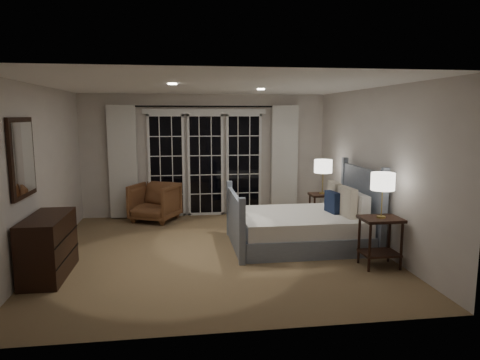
{
  "coord_description": "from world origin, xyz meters",
  "views": [
    {
      "loc": [
        -0.52,
        -6.33,
        2.08
      ],
      "look_at": [
        0.42,
        0.35,
        1.05
      ],
      "focal_mm": 32.0,
      "sensor_mm": 36.0,
      "label": 1
    }
  ],
  "objects": [
    {
      "name": "nightstand_right",
      "position": [
        2.13,
        1.32,
        0.4
      ],
      "size": [
        0.47,
        0.37,
        0.61
      ],
      "color": "black",
      "rests_on": "floor"
    },
    {
      "name": "wall_back",
      "position": [
        0.0,
        2.5,
        1.25
      ],
      "size": [
        5.0,
        0.02,
        2.5
      ],
      "primitive_type": "cube",
      "color": "beige",
      "rests_on": "floor"
    },
    {
      "name": "armchair",
      "position": [
        -1.03,
        2.1,
        0.38
      ],
      "size": [
        1.08,
        1.09,
        0.75
      ],
      "primitive_type": "imported",
      "rotation": [
        0.0,
        0.0,
        -0.45
      ],
      "color": "brown",
      "rests_on": "floor"
    },
    {
      "name": "wall_right",
      "position": [
        2.5,
        0.0,
        1.25
      ],
      "size": [
        0.02,
        5.0,
        2.5
      ],
      "primitive_type": "cube",
      "color": "beige",
      "rests_on": "floor"
    },
    {
      "name": "lamp_left",
      "position": [
        2.18,
        -0.98,
        1.19
      ],
      "size": [
        0.32,
        0.32,
        0.62
      ],
      "color": "tan",
      "rests_on": "nightstand_left"
    },
    {
      "name": "floor",
      "position": [
        0.0,
        0.0,
        0.0
      ],
      "size": [
        5.0,
        5.0,
        0.0
      ],
      "primitive_type": "plane",
      "color": "olive",
      "rests_on": "ground"
    },
    {
      "name": "lamp_right",
      "position": [
        2.13,
        1.32,
        1.12
      ],
      "size": [
        0.34,
        0.34,
        0.65
      ],
      "color": "tan",
      "rests_on": "nightstand_right"
    },
    {
      "name": "bed",
      "position": [
        1.42,
        0.13,
        0.32
      ],
      "size": [
        2.13,
        1.52,
        1.24
      ],
      "color": "gray",
      "rests_on": "floor"
    },
    {
      "name": "downlight_b",
      "position": [
        -0.6,
        -0.4,
        2.49
      ],
      "size": [
        0.12,
        0.12,
        0.01
      ],
      "primitive_type": "cylinder",
      "color": "white",
      "rests_on": "ceiling"
    },
    {
      "name": "dresser",
      "position": [
        -2.23,
        -0.71,
        0.4
      ],
      "size": [
        0.48,
        1.12,
        0.8
      ],
      "color": "black",
      "rests_on": "floor"
    },
    {
      "name": "wall_left",
      "position": [
        -2.5,
        0.0,
        1.25
      ],
      "size": [
        0.02,
        5.0,
        2.5
      ],
      "primitive_type": "cube",
      "color": "beige",
      "rests_on": "floor"
    },
    {
      "name": "wall_front",
      "position": [
        0.0,
        -2.5,
        1.25
      ],
      "size": [
        5.0,
        0.02,
        2.5
      ],
      "primitive_type": "cube",
      "color": "beige",
      "rests_on": "floor"
    },
    {
      "name": "curtain_right",
      "position": [
        1.65,
        2.38,
        1.15
      ],
      "size": [
        0.55,
        0.1,
        2.25
      ],
      "primitive_type": "cube",
      "color": "silver",
      "rests_on": "curtain_rod"
    },
    {
      "name": "curtain_rod",
      "position": [
        0.0,
        2.4,
        2.25
      ],
      "size": [
        3.5,
        0.03,
        0.03
      ],
      "primitive_type": "cylinder",
      "rotation": [
        0.0,
        1.57,
        0.0
      ],
      "color": "black",
      "rests_on": "wall_back"
    },
    {
      "name": "curtain_left",
      "position": [
        -1.65,
        2.38,
        1.15
      ],
      "size": [
        0.55,
        0.1,
        2.25
      ],
      "primitive_type": "cube",
      "color": "silver",
      "rests_on": "curtain_rod"
    },
    {
      "name": "ceiling",
      "position": [
        0.0,
        0.0,
        2.5
      ],
      "size": [
        5.0,
        5.0,
        0.0
      ],
      "primitive_type": "plane",
      "rotation": [
        3.14,
        0.0,
        0.0
      ],
      "color": "white",
      "rests_on": "wall_back"
    },
    {
      "name": "downlight_a",
      "position": [
        0.8,
        0.6,
        2.49
      ],
      "size": [
        0.12,
        0.12,
        0.01
      ],
      "primitive_type": "cylinder",
      "color": "white",
      "rests_on": "ceiling"
    },
    {
      "name": "french_doors",
      "position": [
        0.0,
        2.46,
        1.09
      ],
      "size": [
        2.5,
        0.04,
        2.2
      ],
      "color": "black",
      "rests_on": "wall_back"
    },
    {
      "name": "mirror",
      "position": [
        -2.47,
        -0.71,
        1.55
      ],
      "size": [
        0.05,
        0.85,
        1.0
      ],
      "color": "black",
      "rests_on": "wall_left"
    },
    {
      "name": "nightstand_left",
      "position": [
        2.18,
        -0.98,
        0.46
      ],
      "size": [
        0.54,
        0.43,
        0.69
      ],
      "color": "black",
      "rests_on": "floor"
    }
  ]
}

